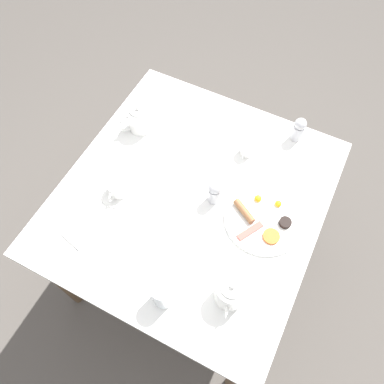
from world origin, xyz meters
name	(u,v)px	position (x,y,z in m)	size (l,w,h in m)	color
ground_plane	(192,259)	(0.00, 0.00, 0.00)	(8.00, 8.00, 0.00)	#4C4742
table	(192,203)	(0.00, 0.00, 0.67)	(1.03, 0.97, 0.74)	white
breakfast_plate	(263,218)	(-0.03, 0.28, 0.75)	(0.30, 0.30, 0.04)	white
teapot_near	(231,291)	(0.29, 0.29, 0.79)	(0.19, 0.10, 0.13)	white
teapot_far	(139,119)	(-0.19, -0.34, 0.79)	(0.16, 0.13, 0.13)	white
teacup_with_saucer_left	(118,188)	(0.12, -0.25, 0.76)	(0.15, 0.15, 0.06)	white
water_glass_tall	(163,294)	(0.39, 0.09, 0.80)	(0.07, 0.07, 0.12)	white
creamer_jug	(247,148)	(-0.28, 0.11, 0.77)	(0.08, 0.06, 0.07)	white
pepper_grinder	(299,129)	(-0.44, 0.26, 0.80)	(0.05, 0.05, 0.11)	#BCBCC1
salt_grinder	(214,192)	(-0.02, 0.08, 0.80)	(0.05, 0.05, 0.11)	#BCBCC1
napkin_folded	(84,228)	(0.30, -0.29, 0.74)	(0.16, 0.14, 0.01)	white
fork_by_plate	(135,265)	(0.34, -0.05, 0.74)	(0.03, 0.18, 0.00)	silver
knife_by_plate	(199,152)	(-0.19, -0.06, 0.74)	(0.13, 0.20, 0.00)	silver
spoon_for_tea	(163,205)	(0.09, -0.07, 0.74)	(0.07, 0.14, 0.00)	silver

